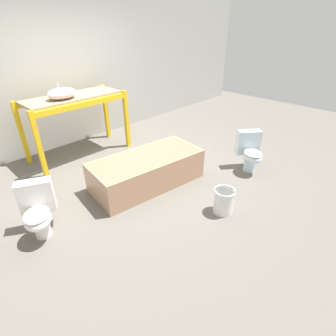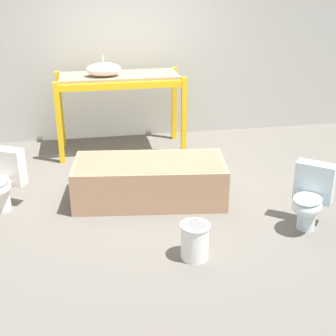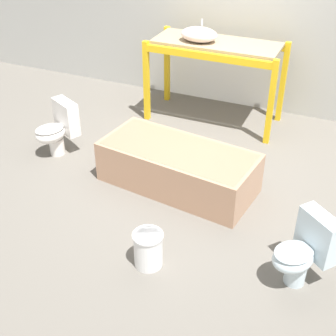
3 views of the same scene
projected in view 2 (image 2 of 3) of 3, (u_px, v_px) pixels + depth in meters
The scene contains 8 objects.
ground_plane at pixel (152, 185), 5.76m from camera, with size 12.00×12.00×0.00m, color #666059.
warehouse_wall_rear at pixel (131, 32), 6.92m from camera, with size 10.80×0.08×3.20m.
shelving_rack at pixel (120, 88), 6.55m from camera, with size 1.77×0.77×1.11m.
sink_basin at pixel (104, 70), 6.32m from camera, with size 0.48×0.34×0.26m.
bathtub_main at pixel (150, 178), 5.30m from camera, with size 1.78×0.98×0.47m.
toilet_near at pixel (2, 180), 5.08m from camera, with size 0.53×0.60×0.66m.
toilet_far at pixel (310, 196), 4.71m from camera, with size 0.58×0.60×0.66m.
bucket_white at pixel (195, 240), 4.25m from camera, with size 0.27×0.27×0.34m.
Camera 2 is at (-0.75, -5.17, 2.44)m, focal length 50.00 mm.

